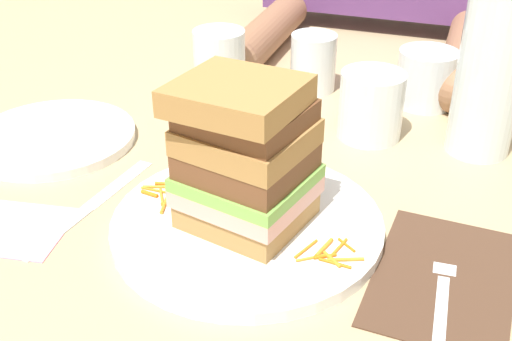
% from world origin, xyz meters
% --- Properties ---
extents(ground_plane, '(3.00, 3.00, 0.00)m').
position_xyz_m(ground_plane, '(0.00, 0.00, 0.00)').
color(ground_plane, tan).
extents(main_plate, '(0.26, 0.26, 0.01)m').
position_xyz_m(main_plate, '(-0.01, -0.00, 0.01)').
color(main_plate, white).
rests_on(main_plate, ground_plane).
extents(sandwich, '(0.13, 0.13, 0.15)m').
position_xyz_m(sandwich, '(-0.01, -0.00, 0.08)').
color(sandwich, '#A87A42').
rests_on(sandwich, main_plate).
extents(carrot_shred_0, '(0.00, 0.02, 0.00)m').
position_xyz_m(carrot_shred_0, '(-0.10, 0.01, 0.01)').
color(carrot_shred_0, orange).
rests_on(carrot_shred_0, main_plate).
extents(carrot_shred_1, '(0.03, 0.00, 0.00)m').
position_xyz_m(carrot_shred_1, '(-0.12, 0.02, 0.01)').
color(carrot_shred_1, orange).
rests_on(carrot_shred_1, main_plate).
extents(carrot_shred_2, '(0.02, 0.02, 0.00)m').
position_xyz_m(carrot_shred_2, '(-0.09, -0.00, 0.01)').
color(carrot_shred_2, orange).
rests_on(carrot_shred_2, main_plate).
extents(carrot_shred_3, '(0.01, 0.03, 0.00)m').
position_xyz_m(carrot_shred_3, '(-0.10, -0.01, 0.01)').
color(carrot_shred_3, orange).
rests_on(carrot_shred_3, main_plate).
extents(carrot_shred_4, '(0.02, 0.01, 0.00)m').
position_xyz_m(carrot_shred_4, '(-0.12, 0.01, 0.02)').
color(carrot_shred_4, orange).
rests_on(carrot_shred_4, main_plate).
extents(carrot_shred_5, '(0.02, 0.01, 0.00)m').
position_xyz_m(carrot_shred_5, '(-0.12, 0.03, 0.01)').
color(carrot_shred_5, orange).
rests_on(carrot_shred_5, main_plate).
extents(carrot_shred_6, '(0.03, 0.01, 0.00)m').
position_xyz_m(carrot_shred_6, '(-0.12, 0.02, 0.01)').
color(carrot_shred_6, orange).
rests_on(carrot_shred_6, main_plate).
extents(carrot_shred_7, '(0.02, 0.03, 0.00)m').
position_xyz_m(carrot_shred_7, '(-0.11, 0.01, 0.01)').
color(carrot_shred_7, orange).
rests_on(carrot_shred_7, main_plate).
extents(carrot_shred_8, '(0.02, 0.02, 0.00)m').
position_xyz_m(carrot_shred_8, '(0.09, -0.01, 0.01)').
color(carrot_shred_8, orange).
rests_on(carrot_shred_8, main_plate).
extents(carrot_shred_9, '(0.03, 0.01, 0.00)m').
position_xyz_m(carrot_shred_9, '(0.09, -0.03, 0.01)').
color(carrot_shred_9, orange).
rests_on(carrot_shred_9, main_plate).
extents(carrot_shred_10, '(0.01, 0.03, 0.00)m').
position_xyz_m(carrot_shred_10, '(0.08, -0.02, 0.01)').
color(carrot_shred_10, orange).
rests_on(carrot_shred_10, main_plate).
extents(carrot_shred_11, '(0.02, 0.02, 0.00)m').
position_xyz_m(carrot_shred_11, '(0.08, -0.04, 0.01)').
color(carrot_shred_11, orange).
rests_on(carrot_shred_11, main_plate).
extents(carrot_shred_12, '(0.01, 0.03, 0.00)m').
position_xyz_m(carrot_shred_12, '(0.07, -0.02, 0.01)').
color(carrot_shred_12, orange).
rests_on(carrot_shred_12, main_plate).
extents(carrot_shred_13, '(0.02, 0.02, 0.00)m').
position_xyz_m(carrot_shred_13, '(0.06, -0.04, 0.01)').
color(carrot_shred_13, orange).
rests_on(carrot_shred_13, main_plate).
extents(carrot_shred_14, '(0.01, 0.03, 0.00)m').
position_xyz_m(carrot_shred_14, '(0.05, -0.03, 0.01)').
color(carrot_shred_14, orange).
rests_on(carrot_shred_14, main_plate).
extents(carrot_shred_15, '(0.03, 0.01, 0.00)m').
position_xyz_m(carrot_shred_15, '(0.08, -0.04, 0.01)').
color(carrot_shred_15, orange).
rests_on(carrot_shred_15, main_plate).
extents(carrot_shred_16, '(0.02, 0.01, 0.00)m').
position_xyz_m(carrot_shred_16, '(0.07, -0.03, 0.01)').
color(carrot_shred_16, orange).
rests_on(carrot_shred_16, main_plate).
extents(napkin_dark, '(0.13, 0.19, 0.00)m').
position_xyz_m(napkin_dark, '(0.18, -0.01, 0.00)').
color(napkin_dark, '#4C3323').
rests_on(napkin_dark, ground_plane).
extents(fork, '(0.02, 0.17, 0.00)m').
position_xyz_m(fork, '(0.18, -0.03, 0.00)').
color(fork, silver).
rests_on(fork, napkin_dark).
extents(knife, '(0.04, 0.20, 0.00)m').
position_xyz_m(knife, '(-0.18, -0.02, 0.00)').
color(knife, silver).
rests_on(knife, ground_plane).
extents(juice_glass, '(0.08, 0.08, 0.08)m').
position_xyz_m(juice_glass, '(0.06, 0.24, 0.04)').
color(juice_glass, white).
rests_on(juice_glass, ground_plane).
extents(water_bottle, '(0.07, 0.07, 0.26)m').
position_xyz_m(water_bottle, '(0.19, 0.24, 0.11)').
color(water_bottle, silver).
rests_on(water_bottle, ground_plane).
extents(empty_tumbler_0, '(0.08, 0.08, 0.07)m').
position_xyz_m(empty_tumbler_0, '(0.11, 0.36, 0.04)').
color(empty_tumbler_0, silver).
rests_on(empty_tumbler_0, ground_plane).
extents(empty_tumbler_1, '(0.07, 0.07, 0.09)m').
position_xyz_m(empty_tumbler_1, '(-0.16, 0.29, 0.05)').
color(empty_tumbler_1, silver).
rests_on(empty_tumbler_1, ground_plane).
extents(empty_tumbler_2, '(0.06, 0.06, 0.08)m').
position_xyz_m(empty_tumbler_2, '(-0.04, 0.35, 0.04)').
color(empty_tumbler_2, silver).
rests_on(empty_tumbler_2, ground_plane).
extents(side_plate, '(0.20, 0.20, 0.01)m').
position_xyz_m(side_plate, '(-0.30, 0.10, 0.01)').
color(side_plate, white).
rests_on(side_plate, ground_plane).
extents(napkin_pink, '(0.11, 0.10, 0.00)m').
position_xyz_m(napkin_pink, '(-0.22, -0.07, 0.00)').
color(napkin_pink, pink).
rests_on(napkin_pink, ground_plane).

